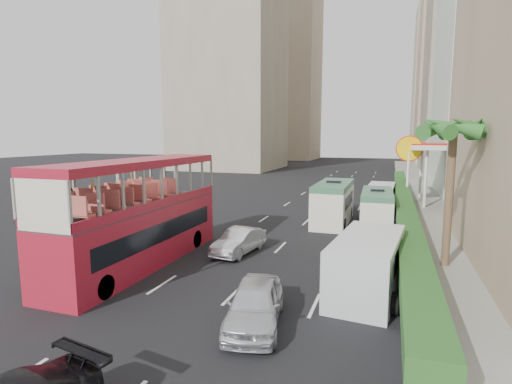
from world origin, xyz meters
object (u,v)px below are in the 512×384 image
at_px(minibus_near, 333,203).
at_px(minibus_far, 377,210).
at_px(car_silver_lane_b, 255,325).
at_px(van_asset, 336,212).
at_px(panel_van_near, 367,265).
at_px(car_silver_lane_a, 239,253).
at_px(shell_station, 447,175).
at_px(panel_van_far, 381,197).
at_px(double_decker_bus, 139,213).
at_px(palm_tree, 449,197).

distance_m(minibus_near, minibus_far, 3.20).
distance_m(car_silver_lane_b, van_asset, 20.68).
bearing_deg(panel_van_near, car_silver_lane_a, 159.69).
height_order(car_silver_lane_b, minibus_near, minibus_near).
relative_size(van_asset, shell_station, 0.55).
relative_size(panel_van_near, shell_station, 0.70).
bearing_deg(car_silver_lane_b, shell_station, 60.96).
height_order(minibus_near, minibus_far, minibus_near).
relative_size(minibus_far, panel_van_far, 1.12).
bearing_deg(minibus_near, panel_van_near, -75.65).
distance_m(minibus_near, panel_van_far, 7.58).
height_order(double_decker_bus, palm_tree, palm_tree).
height_order(car_silver_lane_b, minibus_far, minibus_far).
bearing_deg(palm_tree, panel_van_far, 102.11).
relative_size(car_silver_lane_b, panel_van_far, 0.82).
xyz_separation_m(van_asset, shell_station, (8.89, 6.45, 2.75)).
xyz_separation_m(van_asset, panel_van_near, (3.41, -16.63, 1.12)).
xyz_separation_m(panel_van_far, shell_station, (5.48, 3.73, 1.72)).
xyz_separation_m(minibus_near, palm_tree, (6.34, -8.35, 1.93)).
relative_size(minibus_near, palm_tree, 1.02).
height_order(car_silver_lane_b, palm_tree, palm_tree).
bearing_deg(van_asset, double_decker_bus, -124.80).
relative_size(van_asset, panel_van_near, 0.78).
relative_size(car_silver_lane_a, palm_tree, 0.61).
distance_m(van_asset, palm_tree, 14.62).
xyz_separation_m(car_silver_lane_a, panel_van_far, (6.72, 16.01, 1.03)).
xyz_separation_m(van_asset, minibus_far, (3.35, -5.31, 1.28)).
height_order(minibus_far, palm_tree, palm_tree).
distance_m(car_silver_lane_b, shell_station, 28.64).
height_order(double_decker_bus, van_asset, double_decker_bus).
bearing_deg(palm_tree, van_asset, 118.06).
xyz_separation_m(palm_tree, shell_station, (2.20, 19.00, -0.63)).
bearing_deg(panel_van_near, minibus_near, 109.96).
relative_size(car_silver_lane_b, minibus_near, 0.65).
distance_m(van_asset, shell_station, 11.32).
bearing_deg(car_silver_lane_a, shell_station, 66.19).
distance_m(van_asset, minibus_near, 4.46).
bearing_deg(minibus_far, car_silver_lane_a, -131.73).
distance_m(double_decker_bus, van_asset, 18.19).
height_order(van_asset, shell_station, shell_station).
bearing_deg(car_silver_lane_a, panel_van_near, -18.55).
bearing_deg(minibus_near, minibus_far, -19.81).
xyz_separation_m(minibus_far, palm_tree, (3.35, -7.24, 2.10)).
xyz_separation_m(car_silver_lane_a, panel_van_near, (6.71, -3.34, 1.12)).
height_order(car_silver_lane_a, panel_van_far, panel_van_far).
bearing_deg(panel_van_far, minibus_far, -88.11).
height_order(car_silver_lane_a, van_asset, car_silver_lane_a).
relative_size(van_asset, minibus_far, 0.76).
xyz_separation_m(panel_van_far, palm_tree, (3.28, -15.27, 2.35)).
xyz_separation_m(double_decker_bus, minibus_far, (10.45, 11.24, -1.25)).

